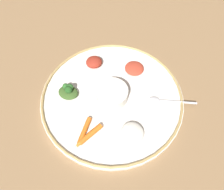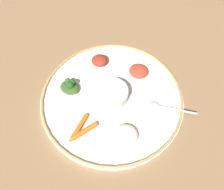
# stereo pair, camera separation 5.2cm
# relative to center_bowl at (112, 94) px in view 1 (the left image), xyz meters

# --- Properties ---
(ground_plane) EXTENTS (2.40, 2.40, 0.00)m
(ground_plane) POSITION_rel_center_bowl_xyz_m (0.00, 0.00, -0.04)
(ground_plane) COLOR olive
(platter) EXTENTS (0.45, 0.45, 0.01)m
(platter) POSITION_rel_center_bowl_xyz_m (0.00, 0.00, -0.03)
(platter) COLOR white
(platter) RESTS_ON ground_plane
(platter_rim) EXTENTS (0.44, 0.44, 0.01)m
(platter_rim) POSITION_rel_center_bowl_xyz_m (0.00, 0.00, -0.02)
(platter_rim) COLOR tan
(platter_rim) RESTS_ON platter
(center_bowl) EXTENTS (0.10, 0.10, 0.04)m
(center_bowl) POSITION_rel_center_bowl_xyz_m (0.00, 0.00, 0.00)
(center_bowl) COLOR silver
(center_bowl) RESTS_ON platter
(spoon) EXTENTS (0.14, 0.09, 0.01)m
(spoon) POSITION_rel_center_bowl_xyz_m (0.14, 0.08, -0.02)
(spoon) COLOR silver
(spoon) RESTS_ON platter
(greens_pile) EXTENTS (0.07, 0.06, 0.04)m
(greens_pile) POSITION_rel_center_bowl_xyz_m (-0.12, -0.07, -0.01)
(greens_pile) COLOR #385623
(greens_pile) RESTS_ON platter
(carrot_near_spoon) EXTENTS (0.04, 0.09, 0.01)m
(carrot_near_spoon) POSITION_rel_center_bowl_xyz_m (0.00, -0.14, -0.02)
(carrot_near_spoon) COLOR orange
(carrot_near_spoon) RESTS_ON platter
(carrot_outer) EXTENTS (0.04, 0.09, 0.02)m
(carrot_outer) POSITION_rel_center_bowl_xyz_m (0.02, -0.14, -0.01)
(carrot_outer) COLOR orange
(carrot_outer) RESTS_ON platter
(mound_berbere_red) EXTENTS (0.08, 0.08, 0.02)m
(mound_berbere_red) POSITION_rel_center_bowl_xyz_m (0.00, 0.13, -0.01)
(mound_berbere_red) COLOR #B73D28
(mound_berbere_red) RESTS_ON platter
(mound_beet) EXTENTS (0.07, 0.07, 0.03)m
(mound_beet) POSITION_rel_center_bowl_xyz_m (-0.12, 0.07, -0.01)
(mound_beet) COLOR maroon
(mound_beet) RESTS_ON platter
(mound_rice_white) EXTENTS (0.09, 0.09, 0.02)m
(mound_rice_white) POSITION_rel_center_bowl_xyz_m (0.12, -0.07, -0.01)
(mound_rice_white) COLOR silver
(mound_rice_white) RESTS_ON platter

